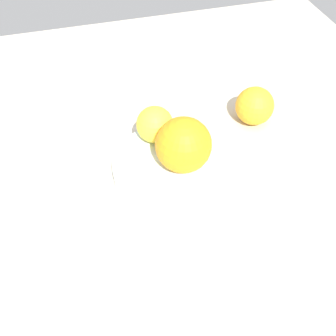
% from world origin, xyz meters
% --- Properties ---
extents(ground_plane, '(1.10, 1.10, 0.02)m').
position_xyz_m(ground_plane, '(0.00, 0.00, -0.01)').
color(ground_plane, '#BCB29E').
extents(fruit_bowl, '(0.18, 0.18, 0.04)m').
position_xyz_m(fruit_bowl, '(0.00, 0.00, 0.02)').
color(fruit_bowl, silver).
rests_on(fruit_bowl, ground_plane).
extents(orange_in_bowl_0, '(0.09, 0.09, 0.09)m').
position_xyz_m(orange_in_bowl_0, '(0.01, 0.02, 0.08)').
color(orange_in_bowl_0, orange).
rests_on(orange_in_bowl_0, fruit_bowl).
extents(orange_in_bowl_1, '(0.06, 0.06, 0.06)m').
position_xyz_m(orange_in_bowl_1, '(-0.06, -0.01, 0.07)').
color(orange_in_bowl_1, yellow).
rests_on(orange_in_bowl_1, fruit_bowl).
extents(orange_loose_0, '(0.07, 0.07, 0.07)m').
position_xyz_m(orange_loose_0, '(-0.10, 0.19, 0.04)').
color(orange_loose_0, '#F9A823').
rests_on(orange_loose_0, ground_plane).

